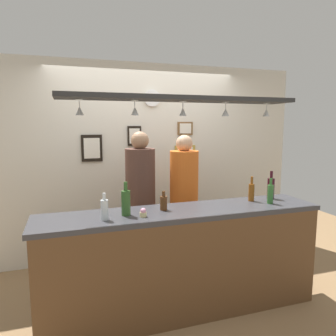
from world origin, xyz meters
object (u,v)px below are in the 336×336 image
at_px(bottle_beer_amber_tall, 251,192).
at_px(cupcake, 143,213).
at_px(wall_clock, 152,98).
at_px(bottle_champagne_green, 126,202).
at_px(person_left_brown_shirt, 141,191).
at_px(picture_frame_caricature, 92,148).
at_px(bottle_beer_green_import, 270,193).
at_px(bottle_soda_clear, 105,209).
at_px(picture_frame_upper_small, 185,128).
at_px(picture_frame_lower_pair, 185,152).
at_px(person_right_orange_shirt, 184,191).
at_px(bottle_wine_dark_red, 271,188).
at_px(picture_frame_crest, 134,136).
at_px(bottle_beer_brown_stubby, 164,203).

height_order(bottle_beer_amber_tall, cupcake, bottle_beer_amber_tall).
bearing_deg(wall_clock, bottle_champagne_green, -114.04).
relative_size(person_left_brown_shirt, picture_frame_caricature, 5.07).
bearing_deg(cupcake, bottle_beer_green_import, 2.14).
height_order(bottle_soda_clear, cupcake, bottle_soda_clear).
relative_size(picture_frame_upper_small, wall_clock, 1.00).
distance_m(bottle_champagne_green, cupcake, 0.18).
distance_m(person_left_brown_shirt, picture_frame_lower_pair, 1.08).
bearing_deg(person_right_orange_shirt, bottle_soda_clear, -140.53).
height_order(cupcake, picture_frame_lower_pair, picture_frame_lower_pair).
xyz_separation_m(bottle_soda_clear, picture_frame_upper_small, (1.30, 1.49, 0.65)).
height_order(bottle_wine_dark_red, cupcake, bottle_wine_dark_red).
height_order(person_right_orange_shirt, bottle_champagne_green, person_right_orange_shirt).
relative_size(bottle_wine_dark_red, picture_frame_caricature, 0.88).
bearing_deg(picture_frame_lower_pair, picture_frame_upper_small, 180.00).
xyz_separation_m(picture_frame_lower_pair, picture_frame_caricature, (-1.27, 0.00, 0.08)).
distance_m(picture_frame_crest, picture_frame_upper_small, 0.72).
bearing_deg(wall_clock, bottle_beer_green_import, -59.93).
height_order(bottle_beer_green_import, wall_clock, wall_clock).
xyz_separation_m(person_right_orange_shirt, bottle_beer_green_import, (0.62, -0.82, 0.10)).
bearing_deg(bottle_beer_green_import, bottle_wine_dark_red, 53.13).
xyz_separation_m(bottle_beer_green_import, wall_clock, (-0.84, 1.45, 1.03)).
relative_size(cupcake, wall_clock, 0.35).
bearing_deg(person_left_brown_shirt, cupcake, -101.57).
height_order(person_left_brown_shirt, bottle_champagne_green, person_left_brown_shirt).
xyz_separation_m(person_right_orange_shirt, bottle_beer_amber_tall, (0.50, -0.67, 0.09)).
bearing_deg(bottle_champagne_green, bottle_soda_clear, -158.52).
relative_size(bottle_wine_dark_red, wall_clock, 1.36).
distance_m(bottle_beer_green_import, wall_clock, 1.97).
bearing_deg(bottle_beer_brown_stubby, person_right_orange_shirt, 56.34).
bearing_deg(bottle_wine_dark_red, picture_frame_lower_pair, 111.51).
xyz_separation_m(bottle_soda_clear, picture_frame_lower_pair, (1.30, 1.49, 0.32)).
bearing_deg(person_right_orange_shirt, picture_frame_lower_pair, 68.04).
bearing_deg(picture_frame_crest, person_right_orange_shirt, -53.75).
height_order(picture_frame_lower_pair, picture_frame_crest, picture_frame_crest).
xyz_separation_m(bottle_champagne_green, picture_frame_caricature, (-0.17, 1.41, 0.38)).
xyz_separation_m(bottle_beer_green_import, bottle_soda_clear, (-1.66, -0.03, -0.01)).
height_order(bottle_beer_green_import, bottle_beer_brown_stubby, bottle_beer_green_import).
xyz_separation_m(bottle_soda_clear, bottle_beer_brown_stubby, (0.56, 0.14, -0.02)).
xyz_separation_m(bottle_beer_brown_stubby, picture_frame_caricature, (-0.54, 1.35, 0.42)).
distance_m(bottle_beer_green_import, picture_frame_upper_small, 1.63).
relative_size(bottle_beer_brown_stubby, picture_frame_caricature, 0.53).
xyz_separation_m(bottle_beer_amber_tall, picture_frame_lower_pair, (-0.24, 1.30, 0.31)).
distance_m(picture_frame_lower_pair, wall_clock, 0.87).
xyz_separation_m(person_left_brown_shirt, picture_frame_upper_small, (0.79, 0.63, 0.70)).
distance_m(cupcake, picture_frame_crest, 1.64).
xyz_separation_m(bottle_beer_green_import, bottle_wine_dark_red, (0.14, 0.18, 0.01)).
relative_size(bottle_champagne_green, picture_frame_lower_pair, 1.00).
relative_size(bottle_beer_brown_stubby, picture_frame_crest, 0.69).
bearing_deg(bottle_wine_dark_red, wall_clock, 127.61).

